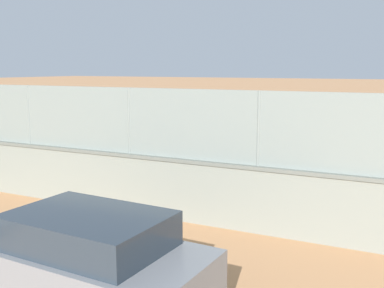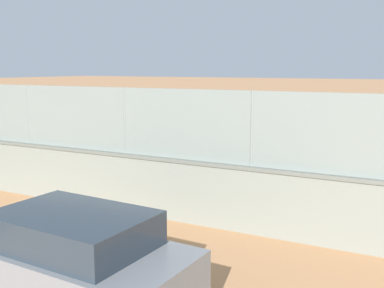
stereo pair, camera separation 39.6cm
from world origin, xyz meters
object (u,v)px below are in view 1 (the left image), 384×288
(player_at_service_line, at_px, (256,127))
(parked_car_grey, at_px, (82,260))
(player_baseline_waiting, at_px, (162,146))
(sports_ball, at_px, (264,132))

(player_at_service_line, bearing_deg, parked_car_grey, 99.73)
(player_baseline_waiting, distance_m, sports_ball, 4.19)
(player_at_service_line, xyz_separation_m, sports_ball, (-1.25, 2.49, 0.19))
(parked_car_grey, bearing_deg, player_at_service_line, -80.27)
(player_at_service_line, bearing_deg, sports_ball, 116.70)
(player_baseline_waiting, height_order, sports_ball, player_baseline_waiting)
(player_at_service_line, height_order, sports_ball, player_at_service_line)
(player_at_service_line, relative_size, player_baseline_waiting, 1.02)
(player_baseline_waiting, bearing_deg, parked_car_grey, 113.64)
(player_baseline_waiting, distance_m, parked_car_grey, 8.80)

